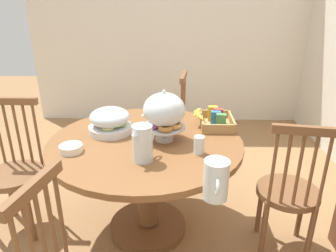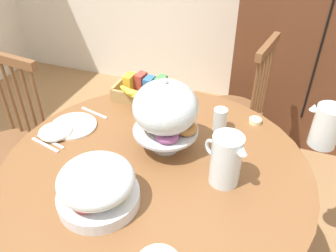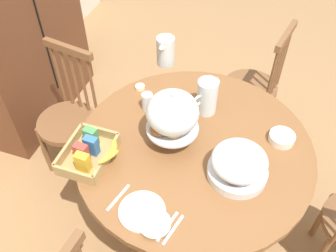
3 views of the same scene
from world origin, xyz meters
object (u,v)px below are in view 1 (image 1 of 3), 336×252
object	(u,v)px
windsor_chair_far_side	(15,173)
milk_pitcher	(216,181)
windsor_chair_facing_door	(169,126)
butter_dish	(220,164)
china_plate_small	(156,111)
windsor_chair_by_cabinet	(289,194)
dining_table	(146,166)
drinking_glass	(199,145)
cereal_basket	(215,120)
china_plate_large	(165,115)
cereal_bowl	(71,148)
orange_juice_pitcher	(143,145)
pastry_stand_with_dome	(164,112)
fruit_platter_covered	(110,121)

from	to	relation	value
windsor_chair_far_side	milk_pitcher	world-z (taller)	windsor_chair_far_side
windsor_chair_facing_door	butter_dish	xyz separation A→B (m)	(1.28, 0.32, 0.30)
milk_pitcher	china_plate_small	world-z (taller)	milk_pitcher
butter_dish	windsor_chair_by_cabinet	bearing A→B (deg)	108.57
dining_table	windsor_chair_facing_door	world-z (taller)	windsor_chair_facing_door
milk_pitcher	drinking_glass	xyz separation A→B (m)	(-0.45, -0.05, -0.03)
cereal_basket	china_plate_large	xyz separation A→B (m)	(-0.21, -0.37, -0.04)
cereal_bowl	orange_juice_pitcher	bearing A→B (deg)	77.88
orange_juice_pitcher	butter_dish	xyz separation A→B (m)	(0.06, 0.44, -0.09)
windsor_chair_by_cabinet	windsor_chair_facing_door	world-z (taller)	same
windsor_chair_by_cabinet	windsor_chair_far_side	world-z (taller)	same
drinking_glass	milk_pitcher	bearing A→B (deg)	5.73
dining_table	cereal_basket	xyz separation A→B (m)	(-0.26, 0.49, 0.24)
windsor_chair_by_cabinet	orange_juice_pitcher	bearing A→B (deg)	-83.70
china_plate_small	cereal_bowl	distance (m)	0.85
cereal_basket	china_plate_large	bearing A→B (deg)	-119.80
windsor_chair_far_side	china_plate_large	distance (m)	1.18
windsor_chair_facing_door	china_plate_small	world-z (taller)	windsor_chair_facing_door
windsor_chair_by_cabinet	china_plate_large	xyz separation A→B (m)	(-0.65, -0.81, 0.29)
windsor_chair_by_cabinet	pastry_stand_with_dome	distance (m)	0.95
dining_table	windsor_chair_facing_door	xyz separation A→B (m)	(-0.93, 0.14, -0.09)
china_plate_small	cereal_bowl	xyz separation A→B (m)	(0.70, -0.48, 0.01)
windsor_chair_by_cabinet	china_plate_small	size ratio (longest dim) A/B	6.50
windsor_chair_far_side	drinking_glass	distance (m)	1.35
china_plate_large	butter_dish	world-z (taller)	butter_dish
drinking_glass	cereal_basket	bearing A→B (deg)	161.98
windsor_chair_facing_door	fruit_platter_covered	size ratio (longest dim) A/B	3.25
china_plate_large	milk_pitcher	bearing A→B (deg)	13.65
windsor_chair_facing_door	china_plate_small	distance (m)	0.53
butter_dish	fruit_platter_covered	bearing A→B (deg)	-123.09
windsor_chair_facing_door	orange_juice_pitcher	size ratio (longest dim) A/B	4.51
windsor_chair_by_cabinet	pastry_stand_with_dome	xyz separation A→B (m)	(-0.18, -0.80, 0.48)
windsor_chair_facing_door	pastry_stand_with_dome	world-z (taller)	pastry_stand_with_dome
pastry_stand_with_dome	china_plate_large	xyz separation A→B (m)	(-0.47, -0.01, -0.19)
china_plate_large	drinking_glass	xyz separation A→B (m)	(0.66, 0.22, 0.05)
windsor_chair_far_side	orange_juice_pitcher	size ratio (longest dim) A/B	4.51
milk_pitcher	china_plate_large	world-z (taller)	milk_pitcher
butter_dish	cereal_basket	bearing A→B (deg)	176.73
cereal_basket	butter_dish	size ratio (longest dim) A/B	5.27
pastry_stand_with_dome	china_plate_small	xyz separation A→B (m)	(-0.51, -0.09, -0.18)
dining_table	orange_juice_pitcher	xyz separation A→B (m)	(0.28, 0.01, 0.29)
drinking_glass	butter_dish	size ratio (longest dim) A/B	1.83
cereal_bowl	windsor_chair_facing_door	bearing A→B (deg)	152.85
cereal_bowl	dining_table	bearing A→B (deg)	112.95
pastry_stand_with_dome	drinking_glass	size ratio (longest dim) A/B	3.13
china_plate_large	china_plate_small	bearing A→B (deg)	-119.44
china_plate_small	cereal_bowl	bearing A→B (deg)	-34.27
dining_table	fruit_platter_covered	xyz separation A→B (m)	(-0.12, -0.25, 0.28)
cereal_basket	china_plate_small	size ratio (longest dim) A/B	2.11
dining_table	china_plate_large	size ratio (longest dim) A/B	5.85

